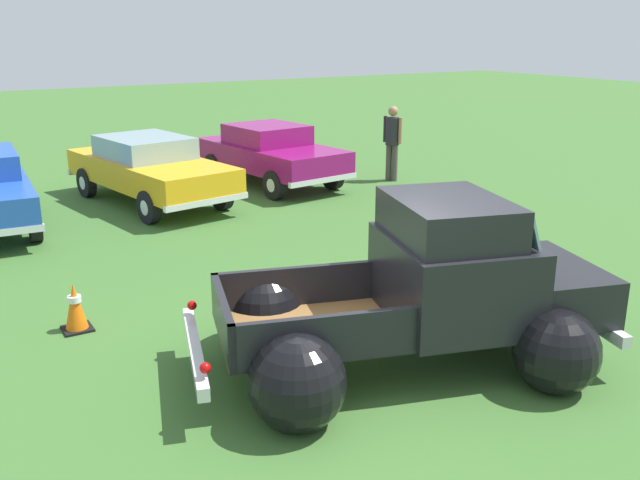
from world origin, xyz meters
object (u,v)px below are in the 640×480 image
object	(u,v)px
vintage_pickup_truck	(430,300)
lane_cone_0	(75,307)
show_car_2	(270,152)
show_car_1	(149,167)
lane_cone_1	(556,291)
spectator_0	(392,138)

from	to	relation	value
vintage_pickup_truck	lane_cone_0	distance (m)	4.43
vintage_pickup_truck	show_car_2	distance (m)	9.73
show_car_2	vintage_pickup_truck	bearing A→B (deg)	-23.88
show_car_1	lane_cone_1	bearing A→B (deg)	7.21
show_car_1	lane_cone_0	distance (m)	6.73
show_car_1	lane_cone_1	world-z (taller)	show_car_1
lane_cone_0	spectator_0	bearing A→B (deg)	30.17
show_car_2	spectator_0	distance (m)	3.02
vintage_pickup_truck	lane_cone_1	size ratio (longest dim) A/B	7.90
spectator_0	show_car_1	bearing A→B (deg)	151.68
show_car_1	spectator_0	xyz separation A→B (m)	(5.86, -0.88, 0.27)
show_car_2	lane_cone_1	distance (m)	9.13
vintage_pickup_truck	show_car_1	xyz separation A→B (m)	(-0.26, 9.02, 0.03)
show_car_2	spectator_0	bearing A→B (deg)	59.95
vintage_pickup_truck	spectator_0	distance (m)	9.88
vintage_pickup_truck	lane_cone_1	xyz separation A→B (m)	(2.36, 0.21, -0.45)
vintage_pickup_truck	lane_cone_1	world-z (taller)	vintage_pickup_truck
show_car_1	lane_cone_0	xyz separation A→B (m)	(-2.98, -6.02, -0.47)
vintage_pickup_truck	lane_cone_0	world-z (taller)	vintage_pickup_truck
vintage_pickup_truck	spectator_0	bearing A→B (deg)	72.52
lane_cone_0	show_car_1	bearing A→B (deg)	63.66
vintage_pickup_truck	spectator_0	xyz separation A→B (m)	(5.60, 8.13, 0.30)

